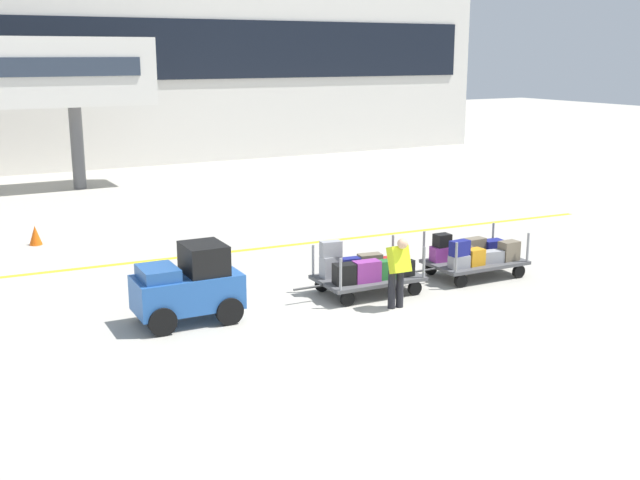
% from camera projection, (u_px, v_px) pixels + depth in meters
% --- Properties ---
extents(ground_plane, '(120.00, 120.00, 0.00)m').
position_uv_depth(ground_plane, '(381.00, 340.00, 14.74)').
color(ground_plane, '#B2ADA0').
extents(apron_lead_line, '(19.28, 1.47, 0.01)m').
position_uv_depth(apron_lead_line, '(310.00, 243.00, 22.26)').
color(apron_lead_line, yellow).
rests_on(apron_lead_line, ground_plane).
extents(terminal_building, '(44.63, 2.51, 9.89)m').
position_uv_depth(terminal_building, '(69.00, 60.00, 35.65)').
color(terminal_building, silver).
rests_on(terminal_building, ground_plane).
extents(baggage_tug, '(2.14, 1.29, 1.58)m').
position_uv_depth(baggage_tug, '(189.00, 286.00, 15.59)').
color(baggage_tug, '#2659A5').
rests_on(baggage_tug, ground_plane).
extents(baggage_cart_lead, '(3.02, 1.48, 1.22)m').
position_uv_depth(baggage_cart_lead, '(365.00, 271.00, 17.45)').
color(baggage_cart_lead, '#4C4C4F').
rests_on(baggage_cart_lead, ground_plane).
extents(baggage_cart_middle, '(3.02, 1.48, 1.10)m').
position_uv_depth(baggage_cart_middle, '(473.00, 255.00, 18.83)').
color(baggage_cart_middle, '#4C4C4F').
rests_on(baggage_cart_middle, ground_plane).
extents(baggage_handler, '(0.42, 0.45, 1.56)m').
position_uv_depth(baggage_handler, '(398.00, 269.00, 16.36)').
color(baggage_handler, black).
rests_on(baggage_handler, ground_plane).
extents(safety_cone_near, '(0.36, 0.36, 0.55)m').
position_uv_depth(safety_cone_near, '(35.00, 235.00, 21.99)').
color(safety_cone_near, '#EA590F').
rests_on(safety_cone_near, ground_plane).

